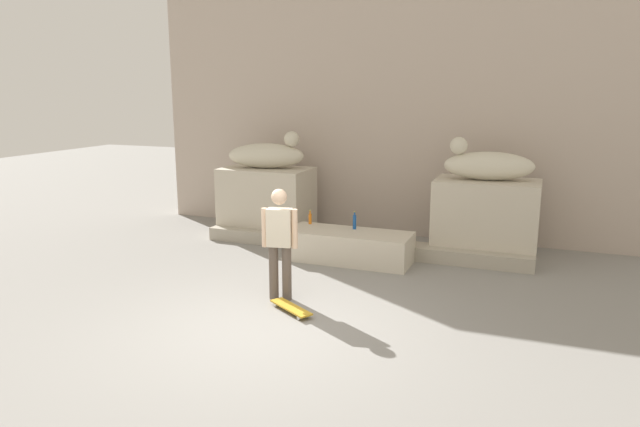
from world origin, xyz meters
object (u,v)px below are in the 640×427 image
at_px(bottle_blue, 355,222).
at_px(bottle_orange, 310,218).
at_px(statue_reclining_right, 487,165).
at_px(skater, 280,239).
at_px(skateboard, 291,308).
at_px(statue_reclining_left, 268,155).

bearing_deg(bottle_blue, bottle_orange, 174.42).
distance_m(statue_reclining_right, bottle_orange, 3.42).
distance_m(skater, skateboard, 1.02).
bearing_deg(bottle_blue, skateboard, -89.82).
bearing_deg(statue_reclining_left, bottle_orange, -48.09).
relative_size(skater, bottle_blue, 5.03).
height_order(statue_reclining_left, skater, statue_reclining_left).
bearing_deg(bottle_orange, statue_reclining_left, 145.89).
relative_size(skateboard, bottle_blue, 2.36).
distance_m(statue_reclining_right, bottle_blue, 2.62).
relative_size(skateboard, bottle_orange, 2.94).
bearing_deg(skater, statue_reclining_right, 42.82).
distance_m(statue_reclining_right, skateboard, 4.74).
relative_size(statue_reclining_right, skater, 0.99).
bearing_deg(statue_reclining_left, bottle_blue, -37.71).
bearing_deg(statue_reclining_left, skateboard, -73.74).
distance_m(statue_reclining_left, bottle_orange, 1.93).
distance_m(statue_reclining_left, skateboard, 4.78).
bearing_deg(statue_reclining_right, bottle_blue, 16.50).
bearing_deg(bottle_blue, skater, -98.07).
height_order(skater, bottle_orange, skater).
bearing_deg(skater, skateboard, -60.07).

